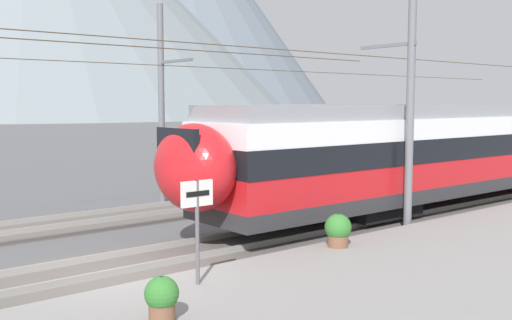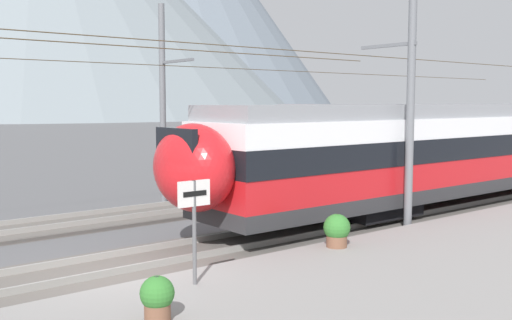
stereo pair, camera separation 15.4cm
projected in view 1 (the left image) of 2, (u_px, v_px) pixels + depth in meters
ground_plane at (122, 284)px, 12.88m from camera, size 400.00×400.00×0.00m
track_near at (103, 271)px, 13.64m from camera, size 120.00×3.00×0.28m
track_far at (24, 230)px, 17.99m from camera, size 120.00×3.00×0.28m
train_far_track at (491, 132)px, 34.43m from camera, size 33.74×2.87×4.27m
catenary_mast_mid at (407, 104)px, 17.61m from camera, size 39.00×2.07×7.40m
catenary_mast_far_side at (163, 101)px, 22.86m from camera, size 39.00×2.36×7.68m
platform_sign at (197, 208)px, 11.42m from camera, size 0.70×0.08×2.04m
potted_plant_platform_edge at (338, 229)px, 14.54m from camera, size 0.66×0.66×0.82m
potted_plant_by_shelter at (162, 297)px, 9.54m from camera, size 0.56×0.56×0.75m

